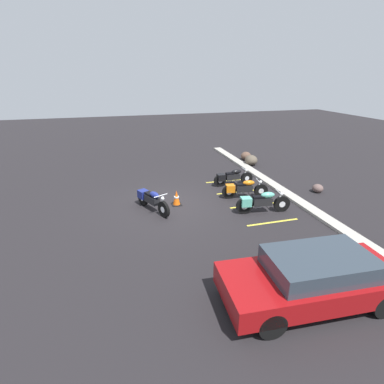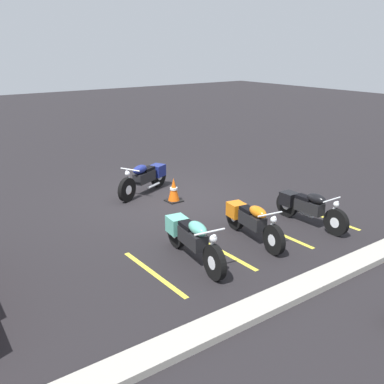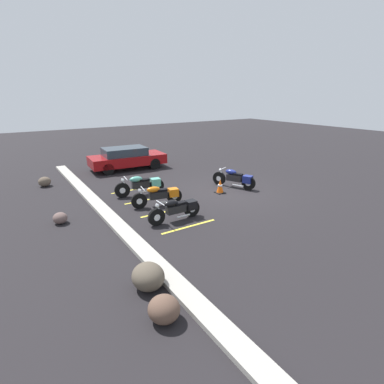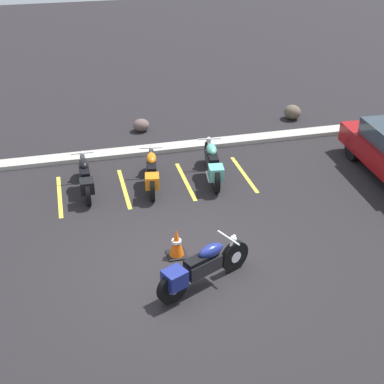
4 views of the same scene
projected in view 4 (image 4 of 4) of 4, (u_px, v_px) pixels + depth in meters
ground at (180, 267)px, 10.79m from camera, size 60.00×60.00×0.00m
motorcycle_navy_featured at (200, 268)px, 10.03m from camera, size 2.03×1.07×0.86m
parked_bike_0 at (85, 177)px, 13.25m from camera, size 0.57×2.03×0.80m
parked_bike_1 at (152, 172)px, 13.47m from camera, size 0.69×2.06×0.82m
parked_bike_2 at (213, 164)px, 13.82m from camera, size 0.70×2.19×0.87m
concrete_curb at (137, 151)px, 15.42m from camera, size 18.00×0.50×0.12m
landscape_rock_2 at (292, 112)px, 17.62m from camera, size 0.69×0.71×0.47m
landscape_rock_3 at (141, 125)px, 16.75m from camera, size 0.52×0.49×0.39m
traffic_cone at (177, 243)px, 10.99m from camera, size 0.40×0.40×0.64m
stall_line_0 at (60, 196)px, 13.27m from camera, size 0.10×2.10×0.00m
stall_line_1 at (124, 188)px, 13.61m from camera, size 0.10×2.10×0.00m
stall_line_2 at (186, 181)px, 13.96m from camera, size 0.10×2.10×0.00m
stall_line_3 at (244, 174)px, 14.30m from camera, size 0.10×2.10×0.00m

